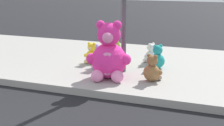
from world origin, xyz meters
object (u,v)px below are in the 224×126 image
at_px(plush_white, 151,55).
at_px(plush_pink_large, 109,56).
at_px(plush_teal, 157,59).
at_px(plush_yellow, 91,55).
at_px(plush_brown, 152,70).
at_px(plush_lime, 115,54).
at_px(plush_lavender, 100,59).

bearing_deg(plush_white, plush_pink_large, -109.66).
xyz_separation_m(plush_pink_large, plush_teal, (0.80, 1.12, -0.26)).
bearing_deg(plush_teal, plush_yellow, -176.25).
distance_m(plush_pink_large, plush_brown, 0.95).
height_order(plush_lime, plush_yellow, plush_lime).
relative_size(plush_pink_large, plush_white, 2.40).
xyz_separation_m(plush_brown, plush_lavender, (-1.37, 0.51, 0.00)).
distance_m(plush_white, plush_yellow, 1.48).
relative_size(plush_teal, plush_lime, 0.95).
distance_m(plush_white, plush_brown, 1.44).
height_order(plush_white, plush_lavender, plush_lavender).
distance_m(plush_brown, plush_lavender, 1.47).
bearing_deg(plush_white, plush_brown, -75.62).
height_order(plush_white, plush_brown, plush_brown).
bearing_deg(plush_teal, plush_pink_large, -125.44).
bearing_deg(plush_white, plush_lime, -153.45).
distance_m(plush_white, plush_lime, 0.90).
bearing_deg(plush_white, plush_lavender, -138.94).
distance_m(plush_lime, plush_yellow, 0.59).
relative_size(plush_lime, plush_brown, 1.06).
relative_size(plush_teal, plush_lavender, 1.00).
relative_size(plush_yellow, plush_lavender, 0.92).
height_order(plush_white, plush_lime, plush_lime).
bearing_deg(plush_lime, plush_lavender, -113.70).
distance_m(plush_teal, plush_yellow, 1.64).
bearing_deg(plush_pink_large, plush_lavender, 125.74).
bearing_deg(plush_white, plush_teal, -59.24).
distance_m(plush_teal, plush_lime, 1.05).
xyz_separation_m(plush_teal, plush_yellow, (-1.63, -0.11, -0.02)).
height_order(plush_pink_large, plush_yellow, plush_pink_large).
xyz_separation_m(plush_lime, plush_brown, (1.16, -0.99, -0.01)).
bearing_deg(plush_yellow, plush_pink_large, -50.39).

